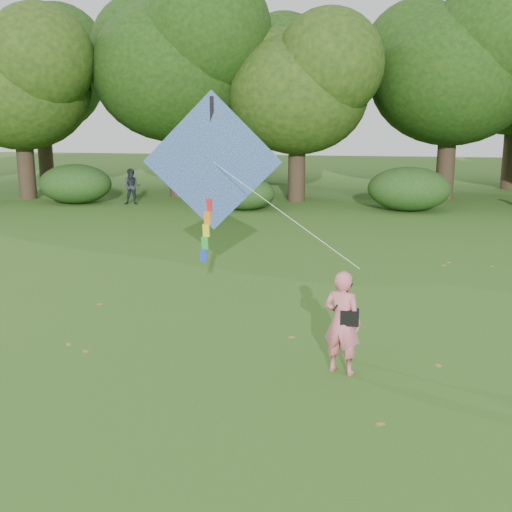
# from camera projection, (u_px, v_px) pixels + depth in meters

# --- Properties ---
(ground) EXTENTS (100.00, 100.00, 0.00)m
(ground) POSITION_uv_depth(u_px,v_px,m) (306.00, 372.00, 10.74)
(ground) COLOR #265114
(ground) RESTS_ON ground
(man_kite_flyer) EXTENTS (0.75, 0.62, 1.75)m
(man_kite_flyer) POSITION_uv_depth(u_px,v_px,m) (342.00, 322.00, 10.55)
(man_kite_flyer) COLOR #E46B7B
(man_kite_flyer) RESTS_ON ground
(bystander_left) EXTENTS (0.90, 0.77, 1.63)m
(bystander_left) POSITION_uv_depth(u_px,v_px,m) (132.00, 187.00, 29.10)
(bystander_left) COLOR #262B33
(bystander_left) RESTS_ON ground
(crossbody_bag) EXTENTS (0.43, 0.20, 0.70)m
(crossbody_bag) POSITION_uv_depth(u_px,v_px,m) (349.00, 317.00, 10.48)
(crossbody_bag) COLOR black
(crossbody_bag) RESTS_ON ground
(flying_kite) EXTENTS (4.28, 2.53, 3.41)m
(flying_kite) POSITION_uv_depth(u_px,v_px,m) (213.00, 164.00, 12.62)
(flying_kite) COLOR #234398
(flying_kite) RESTS_ON ground
(tree_line) EXTENTS (54.70, 15.30, 9.48)m
(tree_line) POSITION_uv_depth(u_px,v_px,m) (378.00, 81.00, 31.25)
(tree_line) COLOR #3A2D1E
(tree_line) RESTS_ON ground
(shrub_band) EXTENTS (39.15, 3.22, 1.88)m
(shrub_band) POSITION_uv_depth(u_px,v_px,m) (321.00, 190.00, 27.60)
(shrub_band) COLOR #264919
(shrub_band) RESTS_ON ground
(fallen_leaves) EXTENTS (9.61, 10.21, 0.01)m
(fallen_leaves) POSITION_uv_depth(u_px,v_px,m) (324.00, 308.00, 14.12)
(fallen_leaves) COLOR olive
(fallen_leaves) RESTS_ON ground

